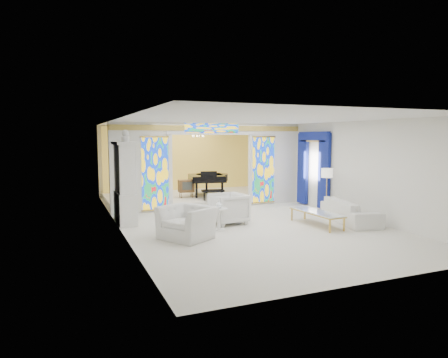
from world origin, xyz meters
name	(u,v)px	position (x,y,z in m)	size (l,w,h in m)	color
floor	(234,218)	(0.00, 0.00, 0.00)	(12.00, 12.00, 0.00)	beige
ceiling	(234,121)	(0.00, 0.00, 3.00)	(7.00, 12.00, 0.02)	silver
wall_back	(180,160)	(0.00, 6.00, 1.50)	(7.00, 0.02, 3.00)	silver
wall_front	(375,197)	(0.00, -6.00, 1.50)	(7.00, 0.02, 3.00)	silver
wall_left	(117,174)	(-3.50, 0.00, 1.50)	(0.02, 12.00, 3.00)	silver
wall_right	(328,167)	(3.50, 0.00, 1.50)	(0.02, 12.00, 3.00)	silver
partition_wall	(211,161)	(0.00, 2.00, 1.65)	(7.00, 0.22, 3.00)	silver
stained_glass_left	(155,174)	(-2.03, 1.89, 1.30)	(0.90, 0.04, 2.40)	gold
stained_glass_right	(263,170)	(2.03, 1.89, 1.30)	(0.90, 0.04, 2.40)	gold
stained_glass_transom	(212,128)	(0.00, 1.89, 2.82)	(2.00, 0.04, 0.34)	gold
alcove_platform	(193,197)	(0.00, 4.10, 0.09)	(6.80, 3.80, 0.18)	beige
gold_curtain_back	(181,160)	(0.00, 5.88, 1.50)	(6.70, 0.10, 2.90)	#DEBD4D
chandelier	(198,136)	(0.20, 4.00, 2.55)	(0.48, 0.48, 0.30)	gold
blue_drapes	(313,163)	(3.40, 0.70, 1.58)	(0.14, 1.85, 2.65)	navy
china_cabinet	(125,183)	(-3.22, 0.60, 1.17)	(0.56, 1.46, 2.72)	silver
armchair_left	(187,223)	(-2.07, -1.86, 0.40)	(1.23, 1.08, 0.80)	white
armchair_right	(228,209)	(-0.48, -0.68, 0.44)	(0.95, 0.97, 0.89)	silver
sofa	(350,211)	(2.95, -1.87, 0.33)	(2.29, 0.89, 0.67)	white
side_table	(219,216)	(-1.02, -1.33, 0.39)	(0.61, 0.61, 0.60)	silver
vase	(219,204)	(-1.02, -1.33, 0.70)	(0.20, 0.20, 0.20)	white
coffee_table	(317,212)	(1.75, -1.89, 0.38)	(0.66, 1.89, 0.42)	white
floor_lamp	(327,175)	(3.01, -0.63, 1.29)	(0.45, 0.45, 1.51)	gold
grand_piano	(209,178)	(0.59, 3.80, 0.86)	(1.86, 2.61, 1.01)	black
tv_console	(186,186)	(-0.47, 3.53, 0.62)	(0.61, 0.44, 0.68)	brown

